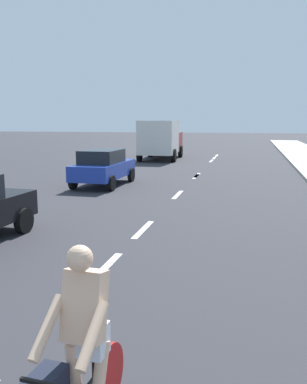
{
  "coord_description": "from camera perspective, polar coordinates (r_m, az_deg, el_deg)",
  "views": [
    {
      "loc": [
        2.65,
        2.26,
        2.81
      ],
      "look_at": [
        0.4,
        11.87,
        1.1
      ],
      "focal_mm": 38.72,
      "sensor_mm": 36.0,
      "label": 1
    }
  ],
  "objects": [
    {
      "name": "lane_stripe_8",
      "position": [
        31.79,
        8.36,
        4.65
      ],
      "size": [
        0.16,
        1.8,
        0.01
      ],
      "primitive_type": "cube",
      "color": "white",
      "rests_on": "ground"
    },
    {
      "name": "lane_stripe_2",
      "position": [
        8.16,
        -6.73,
        -10.35
      ],
      "size": [
        0.16,
        1.8,
        0.01
      ],
      "primitive_type": "cube",
      "color": "white",
      "rests_on": "ground"
    },
    {
      "name": "parked_car_blue",
      "position": [
        18.16,
        -6.94,
        3.51
      ],
      "size": [
        1.91,
        4.01,
        1.57
      ],
      "rotation": [
        0.0,
        0.0,
        -0.02
      ],
      "color": "#1E389E",
      "rests_on": "ground"
    },
    {
      "name": "lane_stripe_9",
      "position": [
        34.13,
        8.7,
        4.99
      ],
      "size": [
        0.16,
        1.8,
        0.01
      ],
      "primitive_type": "cube",
      "color": "white",
      "rests_on": "ground"
    },
    {
      "name": "lane_stripe_5",
      "position": [
        21.22,
        5.88,
        2.17
      ],
      "size": [
        0.16,
        1.8,
        0.01
      ],
      "primitive_type": "cube",
      "color": "white",
      "rests_on": "ground"
    },
    {
      "name": "lane_stripe_7",
      "position": [
        29.44,
        7.96,
        4.26
      ],
      "size": [
        0.16,
        1.8,
        0.01
      ],
      "primitive_type": "cube",
      "color": "white",
      "rests_on": "ground"
    },
    {
      "name": "cyclist",
      "position": [
        3.79,
        -10.81,
        -21.85
      ],
      "size": [
        0.63,
        1.71,
        1.82
      ],
      "rotation": [
        0.0,
        0.0,
        3.06
      ],
      "color": "black",
      "rests_on": "ground"
    },
    {
      "name": "ground_plane",
      "position": [
        18.15,
        4.61,
        0.89
      ],
      "size": [
        160.0,
        160.0,
        0.0
      ],
      "primitive_type": "plane",
      "color": "#2D2D33"
    },
    {
      "name": "lane_stripe_6",
      "position": [
        21.58,
        6.0,
        2.3
      ],
      "size": [
        0.16,
        1.8,
        0.01
      ],
      "primitive_type": "cube",
      "color": "white",
      "rests_on": "ground"
    },
    {
      "name": "delivery_truck",
      "position": [
        30.35,
        1.02,
        7.35
      ],
      "size": [
        2.9,
        6.35,
        2.8
      ],
      "rotation": [
        0.0,
        0.0,
        0.05
      ],
      "color": "maroon",
      "rests_on": "ground"
    },
    {
      "name": "lane_stripe_4",
      "position": [
        15.88,
        3.35,
        -0.37
      ],
      "size": [
        0.16,
        1.8,
        0.01
      ],
      "primitive_type": "cube",
      "color": "white",
      "rests_on": "ground"
    },
    {
      "name": "lane_stripe_3",
      "position": [
        10.84,
        -1.44,
        -5.17
      ],
      "size": [
        0.16,
        1.8,
        0.01
      ],
      "primitive_type": "cube",
      "color": "white",
      "rests_on": "ground"
    }
  ]
}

